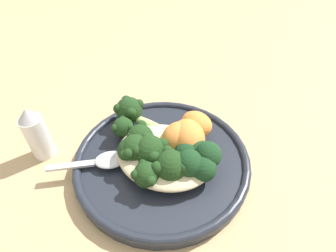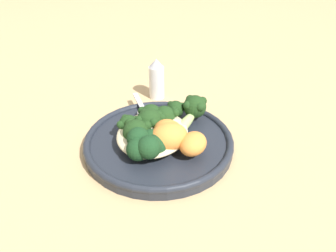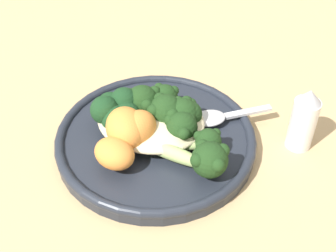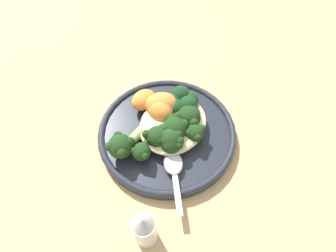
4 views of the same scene
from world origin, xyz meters
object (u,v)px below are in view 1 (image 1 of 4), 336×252
broccoli_stalk_4 (140,148)px  sweet_potato_chunk_2 (197,124)px  broccoli_stalk_7 (171,164)px  quinoa_mound (165,155)px  broccoli_stalk_0 (136,114)px  spoon (104,161)px  broccoli_stalk_3 (137,150)px  salt_shaker (36,133)px  broccoli_stalk_6 (154,166)px  broccoli_stalk_2 (149,137)px  kale_tuft (196,159)px  broccoli_stalk_5 (154,150)px  sweet_potato_chunk_0 (179,137)px  sweet_potato_chunk_1 (188,137)px  broccoli_stalk_1 (135,131)px  plate (163,157)px

broccoli_stalk_4 → sweet_potato_chunk_2: 0.09m
broccoli_stalk_7 → quinoa_mound: bearing=-151.6°
broccoli_stalk_0 → spoon: (-0.00, 0.09, -0.01)m
broccoli_stalk_3 → salt_shaker: bearing=-35.7°
broccoli_stalk_6 → broccoli_stalk_7: bearing=118.2°
quinoa_mound → broccoli_stalk_2: (0.03, -0.02, 0.01)m
broccoli_stalk_7 → kale_tuft: bearing=111.6°
spoon → broccoli_stalk_2: bearing=-159.9°
broccoli_stalk_0 → broccoli_stalk_7: bearing=154.9°
broccoli_stalk_0 → sweet_potato_chunk_2: size_ratio=2.44×
broccoli_stalk_3 → broccoli_stalk_7: broccoli_stalk_7 is taller
broccoli_stalk_7 → salt_shaker: (0.19, 0.03, 0.00)m
broccoli_stalk_3 → broccoli_stalk_5: broccoli_stalk_5 is taller
sweet_potato_chunk_0 → sweet_potato_chunk_1: (-0.01, -0.00, 0.00)m
broccoli_stalk_1 → sweet_potato_chunk_2: size_ratio=2.34×
broccoli_stalk_1 → kale_tuft: (-0.10, 0.02, 0.01)m
broccoli_stalk_3 → sweet_potato_chunk_2: (-0.05, -0.08, 0.00)m
broccoli_stalk_2 → broccoli_stalk_3: bearing=54.7°
broccoli_stalk_6 → salt_shaker: salt_shaker is taller
broccoli_stalk_2 → sweet_potato_chunk_0: sweet_potato_chunk_0 is taller
broccoli_stalk_4 → kale_tuft: kale_tuft is taller
sweet_potato_chunk_1 → broccoli_stalk_5: bearing=49.2°
plate → sweet_potato_chunk_0: 0.04m
broccoli_stalk_2 → sweet_potato_chunk_1: size_ratio=1.45×
broccoli_stalk_6 → kale_tuft: (-0.05, -0.03, 0.01)m
broccoli_stalk_7 → broccoli_stalk_6: bearing=-83.3°
salt_shaker → kale_tuft: bearing=-166.5°
broccoli_stalk_3 → kale_tuft: kale_tuft is taller
broccoli_stalk_4 → sweet_potato_chunk_1: (-0.05, -0.04, 0.00)m
quinoa_mound → kale_tuft: size_ratio=2.10×
plate → sweet_potato_chunk_2: 0.07m
kale_tuft → salt_shaker: (0.22, 0.05, -0.00)m
broccoli_stalk_3 → kale_tuft: (-0.08, -0.01, 0.00)m
broccoli_stalk_2 → sweet_potato_chunk_1: bearing=169.6°
sweet_potato_chunk_0 → kale_tuft: same height
sweet_potato_chunk_0 → plate: bearing=45.5°
broccoli_stalk_4 → broccoli_stalk_5: bearing=139.6°
kale_tuft → spoon: bearing=20.4°
plate → broccoli_stalk_2: size_ratio=2.90×
broccoli_stalk_5 → spoon: 0.07m
plate → broccoli_stalk_6: bearing=98.0°
broccoli_stalk_2 → plate: bearing=141.3°
broccoli_stalk_0 → broccoli_stalk_7: (-0.09, 0.06, 0.00)m
spoon → broccoli_stalk_7: bearing=159.8°
broccoli_stalk_4 → spoon: size_ratio=0.83×
broccoli_stalk_4 → salt_shaker: size_ratio=0.95×
broccoli_stalk_0 → broccoli_stalk_7: same height
broccoli_stalk_2 → salt_shaker: 0.16m
broccoli_stalk_7 → spoon: size_ratio=0.91×
broccoli_stalk_2 → sweet_potato_chunk_2: broccoli_stalk_2 is taller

